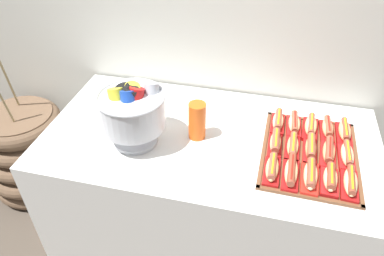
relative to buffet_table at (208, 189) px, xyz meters
name	(u,v)px	position (x,y,z in m)	size (l,w,h in m)	color
ground_plane	(206,234)	(0.00, 0.00, -0.40)	(10.00, 10.00, 0.00)	#4C4238
buffet_table	(208,189)	(0.00, 0.00, 0.00)	(1.55, 0.81, 0.75)	white
floor_vase	(30,152)	(-1.19, 0.15, -0.12)	(0.58, 0.58, 1.09)	brown
serving_tray	(309,154)	(0.45, -0.03, 0.36)	(0.42, 0.53, 0.01)	brown
hot_dog_0	(272,169)	(0.29, -0.19, 0.39)	(0.07, 0.17, 0.06)	#B21414
hot_dog_1	(291,172)	(0.37, -0.19, 0.39)	(0.07, 0.18, 0.06)	#B21414
hot_dog_2	(310,175)	(0.44, -0.19, 0.39)	(0.07, 0.18, 0.06)	red
hot_dog_3	(330,179)	(0.52, -0.19, 0.39)	(0.07, 0.16, 0.06)	red
hot_dog_4	(350,183)	(0.59, -0.19, 0.39)	(0.08, 0.17, 0.06)	#B21414
hot_dog_5	(275,143)	(0.30, -0.02, 0.40)	(0.06, 0.16, 0.06)	#B21414
hot_dog_6	(293,146)	(0.37, -0.02, 0.39)	(0.07, 0.16, 0.06)	#B21414
hot_dog_7	(311,148)	(0.45, -0.03, 0.40)	(0.06, 0.17, 0.07)	red
hot_dog_8	(329,152)	(0.52, -0.03, 0.39)	(0.08, 0.18, 0.06)	red
hot_dog_9	(347,155)	(0.60, -0.03, 0.39)	(0.07, 0.17, 0.06)	red
hot_dog_10	(278,122)	(0.30, 0.14, 0.39)	(0.06, 0.16, 0.06)	#B21414
hot_dog_11	(294,124)	(0.38, 0.14, 0.39)	(0.07, 0.16, 0.06)	red
hot_dog_12	(311,126)	(0.45, 0.14, 0.39)	(0.08, 0.17, 0.06)	#B21414
hot_dog_13	(327,129)	(0.53, 0.14, 0.39)	(0.06, 0.16, 0.06)	#B21414
hot_dog_14	(344,132)	(0.60, 0.14, 0.39)	(0.07, 0.17, 0.06)	#B21414
punch_bowl	(132,109)	(-0.32, -0.11, 0.53)	(0.30, 0.30, 0.29)	silver
cup_stack	(197,121)	(-0.06, -0.01, 0.45)	(0.08, 0.08, 0.18)	#EA5B19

